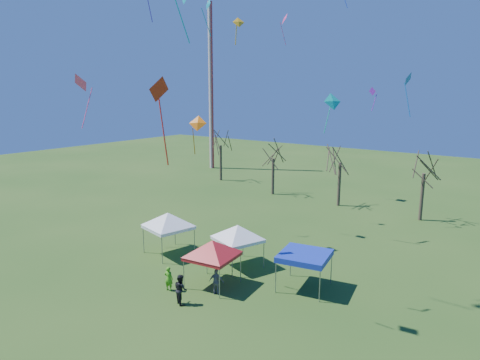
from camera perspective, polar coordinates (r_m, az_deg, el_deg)
The scene contains 22 objects.
ground at distance 26.07m, azimuth -4.65°, elevation -15.59°, with size 140.00×140.00×0.00m, color #264C18.
radio_mast at distance 67.20m, azimuth -3.90°, elevation 12.18°, with size 0.70×0.70×25.00m, color silver.
tree_0 at distance 57.81m, azimuth -2.61°, elevation 6.31°, with size 3.83×3.83×8.44m.
tree_1 at distance 49.85m, azimuth 4.49°, elevation 4.61°, with size 3.42×3.42×7.54m.
tree_2 at distance 45.71m, azimuth 13.31°, elevation 4.31°, with size 3.71×3.71×8.18m.
tree_3 at distance 42.86m, azimuth 23.49°, elevation 2.89°, with size 3.59×3.59×7.91m.
tent_white_west at distance 32.09m, azimuth -9.58°, elevation -4.69°, with size 4.05×4.05×3.67m.
tent_white_mid at distance 29.48m, azimuth -0.29°, elevation -6.40°, with size 3.66×3.66×3.44m.
tent_red at distance 26.65m, azimuth -3.71°, elevation -8.45°, with size 3.86×3.86×3.43m.
tent_blue at distance 26.78m, azimuth 8.62°, elevation -9.99°, with size 3.38×3.38×2.28m.
person_grey at distance 26.30m, azimuth -3.16°, elevation -13.40°, with size 0.92×0.38×1.58m, color slate.
person_dark at distance 25.42m, azimuth -7.91°, elevation -14.21°, with size 0.85×0.66×1.75m, color black.
person_green at distance 27.09m, azimuth -9.48°, elevation -12.84°, with size 0.55×0.36×1.52m, color #47A81A.
kite_19 at distance 39.78m, azimuth 17.27°, elevation 11.15°, with size 0.81×0.62×2.12m.
kite_25 at distance 23.82m, azimuth -0.22°, elevation 20.22°, with size 0.72×0.75×1.44m.
kite_17 at distance 26.74m, azimuth 21.45°, elevation 12.29°, with size 0.50×0.84×2.56m.
kite_14 at distance 35.42m, azimuth -20.41°, elevation 12.09°, with size 1.63×1.14×4.17m.
kite_2 at distance 49.29m, azimuth 5.91°, elevation 20.57°, with size 1.44×1.44×3.33m.
kite_7 at distance 36.90m, azimuth -4.33°, elevation 22.24°, with size 1.08×0.94×2.89m.
kite_11 at distance 34.77m, azimuth 12.24°, elevation 10.19°, with size 1.50×1.66×3.23m.
kite_5 at distance 18.42m, azimuth -10.81°, elevation 11.65°, with size 0.59×1.18×3.77m.
kite_1 at distance 25.62m, azimuth -5.68°, elevation 7.51°, with size 1.24×1.10×2.38m.
Camera 1 is at (15.30, -17.39, 11.96)m, focal length 32.00 mm.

